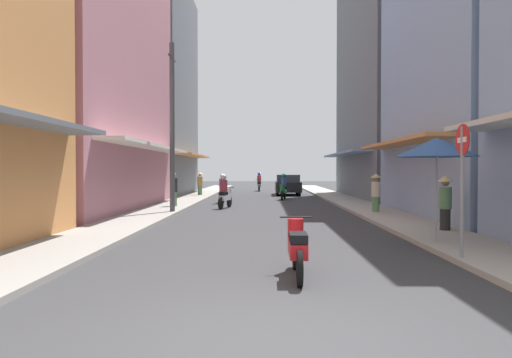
# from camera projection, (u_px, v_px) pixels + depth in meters

# --- Properties ---
(ground_plane) EXTENTS (101.77, 101.77, 0.00)m
(ground_plane) POSITION_uv_depth(u_px,v_px,m) (265.00, 205.00, 23.82)
(ground_plane) COLOR #38383A
(sidewalk_left) EXTENTS (1.99, 54.26, 0.12)m
(sidewalk_left) POSITION_uv_depth(u_px,v_px,m) (178.00, 204.00, 23.90)
(sidewalk_left) COLOR #9E9991
(sidewalk_left) RESTS_ON ground
(sidewalk_right) EXTENTS (1.99, 54.26, 0.12)m
(sidewalk_right) POSITION_uv_depth(u_px,v_px,m) (354.00, 204.00, 23.75)
(sidewalk_right) COLOR #ADA89E
(sidewalk_right) RESTS_ON ground
(building_left_mid) EXTENTS (7.05, 13.17, 12.44)m
(building_left_mid) POSITION_uv_depth(u_px,v_px,m) (73.00, 70.00, 20.54)
(building_left_mid) COLOR #B7727F
(building_left_mid) RESTS_ON ground
(building_left_far) EXTENTS (7.05, 10.62, 14.92)m
(building_left_far) POSITION_uv_depth(u_px,v_px,m) (145.00, 90.00, 33.01)
(building_left_far) COLOR slate
(building_left_far) RESTS_ON ground
(building_right_mid) EXTENTS (7.05, 9.68, 13.15)m
(building_right_mid) POSITION_uv_depth(u_px,v_px,m) (495.00, 41.00, 17.30)
(building_right_mid) COLOR #8CA5CC
(building_right_mid) RESTS_ON ground
(building_right_far) EXTENTS (7.05, 12.85, 17.23)m
(building_right_far) POSITION_uv_depth(u_px,v_px,m) (400.00, 61.00, 29.25)
(building_right_far) COLOR slate
(building_right_far) RESTS_ON ground
(motorbike_white) EXTENTS (0.66, 1.78, 1.58)m
(motorbike_white) POSITION_uv_depth(u_px,v_px,m) (225.00, 193.00, 21.58)
(motorbike_white) COLOR black
(motorbike_white) RESTS_ON ground
(motorbike_black) EXTENTS (0.55, 1.81, 1.58)m
(motorbike_black) POSITION_uv_depth(u_px,v_px,m) (223.00, 190.00, 25.02)
(motorbike_black) COLOR black
(motorbike_black) RESTS_ON ground
(motorbike_red) EXTENTS (0.55, 1.81, 0.96)m
(motorbike_red) POSITION_uv_depth(u_px,v_px,m) (297.00, 247.00, 7.75)
(motorbike_red) COLOR black
(motorbike_red) RESTS_ON ground
(motorbike_green) EXTENTS (0.59, 1.80, 1.58)m
(motorbike_green) POSITION_uv_depth(u_px,v_px,m) (283.00, 188.00, 27.86)
(motorbike_green) COLOR black
(motorbike_green) RESTS_ON ground
(motorbike_silver) EXTENTS (0.55, 1.81, 1.58)m
(motorbike_silver) POSITION_uv_depth(u_px,v_px,m) (259.00, 183.00, 39.27)
(motorbike_silver) COLOR black
(motorbike_silver) RESTS_ON ground
(parked_car) EXTENTS (1.79, 4.11, 1.45)m
(parked_car) POSITION_uv_depth(u_px,v_px,m) (288.00, 185.00, 33.31)
(parked_car) COLOR black
(parked_car) RESTS_ON ground
(pedestrian_crossing) EXTENTS (0.44, 0.44, 1.66)m
(pedestrian_crossing) POSITION_uv_depth(u_px,v_px,m) (200.00, 183.00, 31.15)
(pedestrian_crossing) COLOR #598C59
(pedestrian_crossing) RESTS_ON ground
(pedestrian_foreground) EXTENTS (0.44, 0.44, 1.63)m
(pedestrian_foreground) POSITION_uv_depth(u_px,v_px,m) (376.00, 192.00, 18.57)
(pedestrian_foreground) COLOR #598C59
(pedestrian_foreground) RESTS_ON ground
(pedestrian_far) EXTENTS (0.34, 0.34, 1.66)m
(pedestrian_far) POSITION_uv_depth(u_px,v_px,m) (174.00, 191.00, 21.48)
(pedestrian_far) COLOR #598C59
(pedestrian_far) RESTS_ON ground
(pedestrian_midway) EXTENTS (0.44, 0.44, 1.62)m
(pedestrian_midway) POSITION_uv_depth(u_px,v_px,m) (445.00, 201.00, 12.87)
(pedestrian_midway) COLOR #262628
(pedestrian_midway) RESTS_ON ground
(vendor_umbrella) EXTENTS (1.89, 1.89, 2.54)m
(vendor_umbrella) POSITION_uv_depth(u_px,v_px,m) (436.00, 147.00, 10.87)
(vendor_umbrella) COLOR #99999E
(vendor_umbrella) RESTS_ON ground
(utility_pole) EXTENTS (0.20, 1.20, 6.86)m
(utility_pole) POSITION_uv_depth(u_px,v_px,m) (172.00, 127.00, 18.68)
(utility_pole) COLOR #4C4C4F
(utility_pole) RESTS_ON ground
(street_sign_no_entry) EXTENTS (0.07, 0.60, 2.65)m
(street_sign_no_entry) POSITION_uv_depth(u_px,v_px,m) (462.00, 173.00, 8.80)
(street_sign_no_entry) COLOR gray
(street_sign_no_entry) RESTS_ON ground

